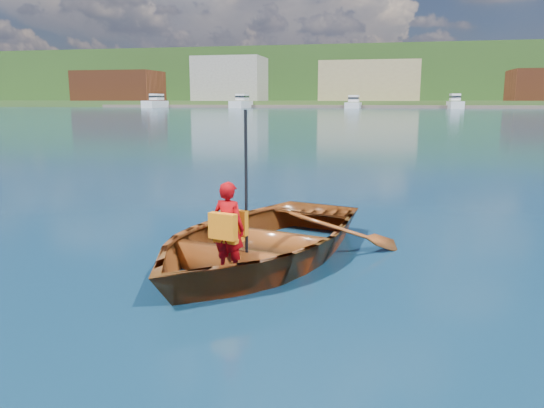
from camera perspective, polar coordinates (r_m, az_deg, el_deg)
The scene contains 8 objects.
ground at distance 6.92m, azimuth 3.60°, elevation -6.67°, with size 600.00×600.00×0.00m.
rowboat at distance 7.07m, azimuth -1.63°, elevation -3.77°, with size 4.17×5.00×0.89m.
child_paddler at distance 6.16m, azimuth -4.65°, elevation -2.53°, with size 0.46×0.41×1.91m.
shoreline at distance 243.27m, azimuth 12.22°, elevation 12.77°, with size 400.00×140.00×22.00m.
dock at distance 154.82m, azimuth 8.77°, elevation 10.32°, with size 160.00×12.03×0.80m.
waterfront_buildings at distance 171.83m, azimuth 9.48°, elevation 12.81°, with size 202.00×16.00×14.00m.
marina_yachts at distance 149.90m, azimuth 13.57°, elevation 10.50°, with size 141.61×13.83×4.28m.
hillside_trees at distance 247.72m, azimuth 8.93°, elevation 14.71°, with size 272.03×79.99×25.69m.
Camera 1 is at (0.96, -6.52, 2.11)m, focal length 35.00 mm.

